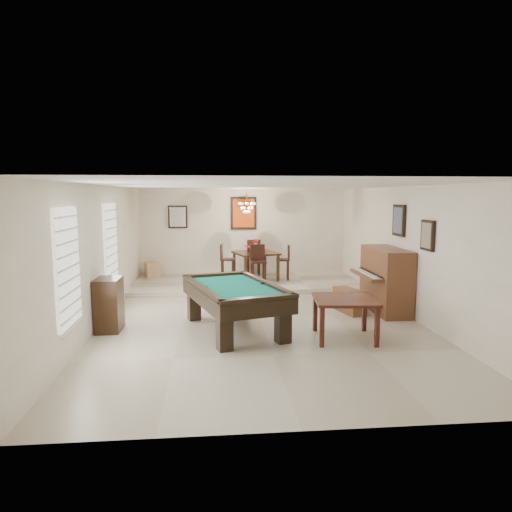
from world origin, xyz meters
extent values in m
cube|color=beige|center=(0.00, 0.00, -0.01)|extent=(6.00, 9.00, 0.02)
cube|color=silver|center=(0.00, 4.50, 1.30)|extent=(6.00, 0.04, 2.60)
cube|color=silver|center=(0.00, -4.50, 1.30)|extent=(6.00, 0.04, 2.60)
cube|color=silver|center=(-3.00, 0.00, 1.30)|extent=(0.04, 9.00, 2.60)
cube|color=silver|center=(3.00, 0.00, 1.30)|extent=(0.04, 9.00, 2.60)
cube|color=white|center=(0.00, 0.00, 2.60)|extent=(6.00, 9.00, 0.04)
cube|color=beige|center=(0.00, 3.25, 0.06)|extent=(6.00, 2.50, 0.12)
cube|color=white|center=(-2.97, -2.20, 1.40)|extent=(0.06, 1.00, 1.70)
cube|color=white|center=(-2.97, 0.60, 1.40)|extent=(0.06, 1.00, 1.70)
cube|color=brown|center=(1.91, 0.19, 0.24)|extent=(0.53, 0.91, 0.48)
cube|color=black|center=(-2.77, -0.67, 0.48)|extent=(0.42, 0.63, 0.95)
cube|color=tan|center=(-2.62, 4.10, 0.32)|extent=(0.49, 0.55, 0.41)
cube|color=#D84C14|center=(0.00, 4.46, 1.90)|extent=(0.75, 0.06, 0.95)
cube|color=white|center=(-1.90, 4.46, 1.80)|extent=(0.55, 0.06, 0.65)
cube|color=slate|center=(2.96, 0.30, 1.90)|extent=(0.06, 0.55, 0.65)
cube|color=gray|center=(2.96, -1.00, 1.70)|extent=(0.06, 0.45, 0.55)
camera|label=1|loc=(-0.90, -8.86, 2.42)|focal=32.00mm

